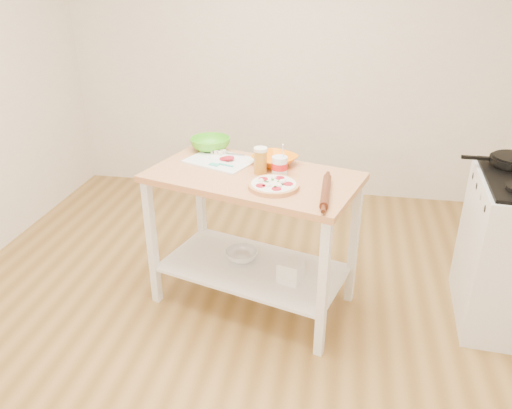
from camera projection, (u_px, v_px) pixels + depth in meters
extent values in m
cube|color=olive|center=(230.00, 338.00, 3.00)|extent=(4.00, 4.50, 0.02)
cube|color=beige|center=(284.00, 49.00, 4.42)|extent=(4.00, 0.02, 2.70)
cube|color=tan|center=(253.00, 178.00, 2.95)|extent=(1.36, 0.99, 0.04)
cube|color=white|center=(253.00, 268.00, 3.22)|extent=(1.27, 0.90, 0.02)
cube|color=white|center=(152.00, 244.00, 3.14)|extent=(0.06, 0.06, 0.86)
cube|color=white|center=(201.00, 208.00, 3.61)|extent=(0.06, 0.06, 0.86)
cube|color=white|center=(323.00, 291.00, 2.68)|extent=(0.06, 0.06, 0.86)
cube|color=white|center=(354.00, 243.00, 3.15)|extent=(0.06, 0.06, 0.86)
cube|color=black|center=(476.00, 158.00, 2.98)|extent=(0.17, 0.03, 0.02)
cylinder|color=tan|center=(274.00, 186.00, 2.76)|extent=(0.28, 0.28, 0.02)
cylinder|color=tan|center=(274.00, 184.00, 2.76)|extent=(0.28, 0.28, 0.01)
cylinder|color=white|center=(274.00, 184.00, 2.76)|extent=(0.25, 0.25, 0.01)
cylinder|color=#A41121|center=(288.00, 184.00, 2.74)|extent=(0.05, 0.05, 0.01)
cylinder|color=#A41121|center=(280.00, 178.00, 2.82)|extent=(0.05, 0.05, 0.01)
cylinder|color=#A41121|center=(263.00, 179.00, 2.81)|extent=(0.05, 0.05, 0.01)
cylinder|color=#A41121|center=(261.00, 186.00, 2.72)|extent=(0.05, 0.05, 0.01)
cylinder|color=#A41121|center=(276.00, 189.00, 2.68)|extent=(0.05, 0.05, 0.01)
sphere|color=white|center=(284.00, 182.00, 2.77)|extent=(0.03, 0.03, 0.03)
sphere|color=white|center=(274.00, 178.00, 2.82)|extent=(0.03, 0.03, 0.03)
sphere|color=white|center=(261.00, 181.00, 2.78)|extent=(0.03, 0.03, 0.03)
sphere|color=white|center=(268.00, 186.00, 2.72)|extent=(0.03, 0.03, 0.03)
sphere|color=white|center=(279.00, 186.00, 2.71)|extent=(0.03, 0.03, 0.03)
sphere|color=white|center=(282.00, 182.00, 2.77)|extent=(0.03, 0.03, 0.03)
plane|color=#234E15|center=(281.00, 184.00, 2.74)|extent=(0.03, 0.03, 0.00)
plane|color=#234E15|center=(279.00, 181.00, 2.77)|extent=(0.03, 0.03, 0.00)
plane|color=#234E15|center=(273.00, 179.00, 2.79)|extent=(0.03, 0.03, 0.00)
plane|color=#234E15|center=(267.00, 181.00, 2.77)|extent=(0.03, 0.03, 0.00)
plane|color=#234E15|center=(264.00, 185.00, 2.72)|extent=(0.03, 0.03, 0.00)
plane|color=#234E15|center=(275.00, 187.00, 2.70)|extent=(0.03, 0.03, 0.00)
plane|color=#234E15|center=(282.00, 184.00, 2.73)|extent=(0.03, 0.03, 0.00)
cube|color=white|center=(221.00, 161.00, 3.13)|extent=(0.48, 0.43, 0.01)
cube|color=#F4EACC|center=(212.00, 151.00, 3.24)|extent=(0.03, 0.03, 0.02)
cube|color=#F4EACC|center=(216.00, 152.00, 3.22)|extent=(0.03, 0.03, 0.02)
cube|color=#F4EACC|center=(221.00, 153.00, 3.20)|extent=(0.03, 0.03, 0.02)
cube|color=#F4EACC|center=(215.00, 150.00, 3.27)|extent=(0.03, 0.03, 0.02)
cube|color=#F4EACC|center=(220.00, 151.00, 3.25)|extent=(0.03, 0.03, 0.02)
cube|color=#F4EACC|center=(224.00, 152.00, 3.23)|extent=(0.03, 0.03, 0.02)
cylinder|color=#A41121|center=(225.00, 159.00, 3.14)|extent=(0.07, 0.07, 0.01)
cylinder|color=#A41121|center=(227.00, 158.00, 3.13)|extent=(0.07, 0.07, 0.01)
cylinder|color=#A41121|center=(229.00, 158.00, 3.12)|extent=(0.07, 0.07, 0.01)
cube|color=#3ECAB5|center=(214.00, 165.00, 3.05)|extent=(0.07, 0.05, 0.01)
cylinder|color=#3ECAB5|center=(226.00, 165.00, 3.04)|extent=(0.10, 0.04, 0.01)
cube|color=silver|center=(231.00, 154.00, 3.22)|extent=(0.18, 0.04, 0.00)
cube|color=black|center=(212.00, 152.00, 3.24)|extent=(0.10, 0.03, 0.01)
imported|color=orange|center=(275.00, 160.00, 3.07)|extent=(0.35, 0.35, 0.06)
imported|color=#4CB81E|center=(210.00, 144.00, 3.32)|extent=(0.37, 0.37, 0.08)
cylinder|color=#B1771F|center=(260.00, 162.00, 2.93)|extent=(0.08, 0.08, 0.14)
cylinder|color=white|center=(261.00, 149.00, 2.89)|extent=(0.08, 0.08, 0.02)
cylinder|color=white|center=(280.00, 166.00, 2.92)|extent=(0.09, 0.09, 0.11)
cylinder|color=red|center=(280.00, 166.00, 2.92)|extent=(0.09, 0.09, 0.04)
cylinder|color=silver|center=(283.00, 152.00, 2.88)|extent=(0.01, 0.06, 0.11)
cylinder|color=#532413|center=(326.00, 191.00, 2.67)|extent=(0.05, 0.39, 0.05)
imported|color=silver|center=(242.00, 255.00, 3.28)|extent=(0.28, 0.28, 0.07)
cube|color=white|center=(291.00, 271.00, 3.05)|extent=(0.17, 0.17, 0.13)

